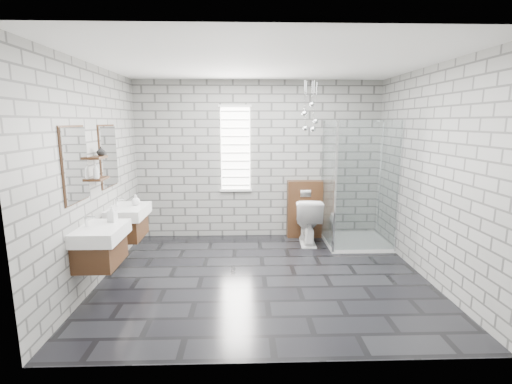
{
  "coord_description": "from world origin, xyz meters",
  "views": [
    {
      "loc": [
        -0.25,
        -4.6,
        2.01
      ],
      "look_at": [
        -0.09,
        0.35,
        1.07
      ],
      "focal_mm": 26.0,
      "sensor_mm": 36.0,
      "label": 1
    }
  ],
  "objects_px": {
    "cistern_panel": "(304,209)",
    "shower_enclosure": "(352,216)",
    "vanity_right": "(126,213)",
    "vanity_left": "(98,235)",
    "toilet": "(307,220)"
  },
  "relations": [
    {
      "from": "cistern_panel",
      "to": "shower_enclosure",
      "type": "xyz_separation_m",
      "value": [
        0.7,
        -0.52,
        0.0
      ]
    },
    {
      "from": "cistern_panel",
      "to": "shower_enclosure",
      "type": "bearing_deg",
      "value": -36.41
    },
    {
      "from": "vanity_right",
      "to": "cistern_panel",
      "type": "relative_size",
      "value": 1.57
    },
    {
      "from": "vanity_right",
      "to": "shower_enclosure",
      "type": "xyz_separation_m",
      "value": [
        3.41,
        0.72,
        -0.25
      ]
    },
    {
      "from": "vanity_left",
      "to": "toilet",
      "type": "height_order",
      "value": "vanity_left"
    },
    {
      "from": "cistern_panel",
      "to": "vanity_left",
      "type": "bearing_deg",
      "value": -140.35
    },
    {
      "from": "cistern_panel",
      "to": "shower_enclosure",
      "type": "distance_m",
      "value": 0.87
    },
    {
      "from": "vanity_left",
      "to": "toilet",
      "type": "bearing_deg",
      "value": 34.99
    },
    {
      "from": "vanity_left",
      "to": "vanity_right",
      "type": "bearing_deg",
      "value": 90.0
    },
    {
      "from": "cistern_panel",
      "to": "shower_enclosure",
      "type": "relative_size",
      "value": 0.49
    },
    {
      "from": "vanity_right",
      "to": "cistern_panel",
      "type": "height_order",
      "value": "vanity_right"
    },
    {
      "from": "cistern_panel",
      "to": "toilet",
      "type": "bearing_deg",
      "value": -90.0
    },
    {
      "from": "vanity_left",
      "to": "vanity_right",
      "type": "relative_size",
      "value": 1.0
    },
    {
      "from": "vanity_left",
      "to": "shower_enclosure",
      "type": "height_order",
      "value": "shower_enclosure"
    },
    {
      "from": "vanity_left",
      "to": "vanity_right",
      "type": "height_order",
      "value": "same"
    }
  ]
}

